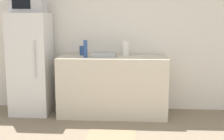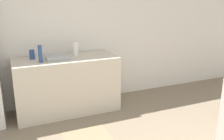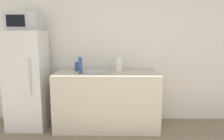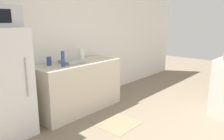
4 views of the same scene
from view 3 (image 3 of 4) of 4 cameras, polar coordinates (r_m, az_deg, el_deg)
wall_back at (r=3.91m, az=1.32°, el=5.62°), size 8.00×0.06×2.60m
refrigerator at (r=3.87m, az=-21.19°, el=-2.47°), size 0.61×0.59×1.61m
microwave at (r=3.80m, az=-22.07°, el=11.71°), size 0.51×0.36×0.29m
counter at (r=3.67m, az=-1.33°, el=-7.85°), size 1.68×0.69×0.94m
sink_basin at (r=3.56m, az=-3.59°, el=-0.16°), size 0.36×0.33×0.06m
bottle_tall at (r=3.45m, az=-8.27°, el=1.18°), size 0.06×0.06×0.26m
bottle_short at (r=3.74m, az=-9.09°, el=0.91°), size 0.08×0.08×0.15m
paper_towel_roll at (r=3.64m, az=1.74°, el=1.46°), size 0.11×0.11×0.23m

